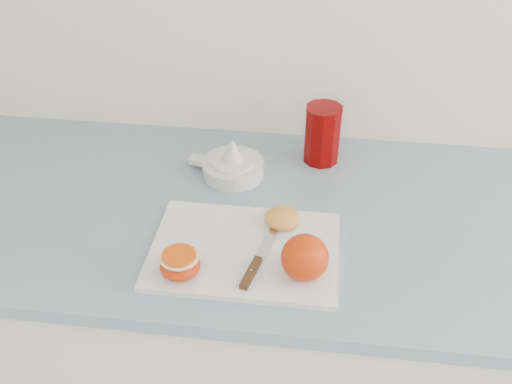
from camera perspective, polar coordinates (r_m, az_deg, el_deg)
counter at (r=1.48m, az=2.86°, el=-15.40°), size 2.47×0.64×0.89m
cutting_board at (r=1.06m, az=-1.14°, el=-5.87°), size 0.35×0.25×0.01m
whole_orange at (r=0.98m, az=4.91°, el=-6.54°), size 0.08×0.08×0.08m
half_orange at (r=1.00m, az=-7.61°, el=-7.17°), size 0.07×0.07×0.04m
squeezed_shell at (r=1.10m, az=2.69°, el=-2.59°), size 0.07×0.07×0.03m
paring_knife at (r=1.01m, az=-0.18°, el=-7.49°), size 0.06×0.18×0.01m
citrus_juicer at (r=1.25m, az=-2.37°, el=2.73°), size 0.17×0.14×0.09m
red_tumbler at (r=1.29m, az=6.64°, el=5.56°), size 0.08×0.08×0.14m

